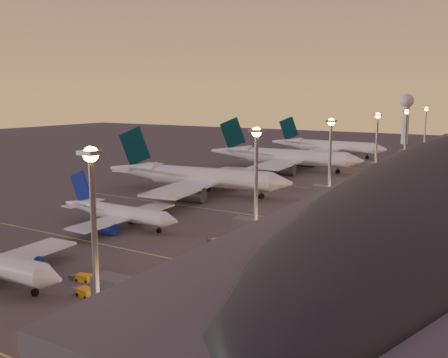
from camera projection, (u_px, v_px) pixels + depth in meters
ground at (113, 237)px, 111.76m from camera, size 700.00×700.00×0.00m
airliner_narrow_north at (118, 213)px, 121.18m from camera, size 35.67×31.72×12.80m
airliner_wide_near at (195, 177)px, 161.48m from camera, size 65.99×60.56×21.11m
airliner_wide_mid at (283, 157)px, 212.27m from camera, size 68.72×62.72×21.98m
airliner_wide_far at (326, 146)px, 260.40m from camera, size 63.26×57.63×20.25m
light_masts at (359, 144)px, 145.35m from camera, size 2.20×217.20×25.90m
radar_tower at (406, 110)px, 322.48m from camera, size 9.00×9.00×32.50m
lane_markings at (209, 204)px, 145.52m from camera, size 90.00×180.36×0.00m
baggage_tug_a at (84, 292)px, 79.41m from camera, size 4.39×2.22×1.26m
baggage_tug_b at (81, 278)px, 85.74m from camera, size 4.08×2.25×1.15m
baggage_tug_c at (215, 241)px, 107.70m from camera, size 3.21×1.50×0.94m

